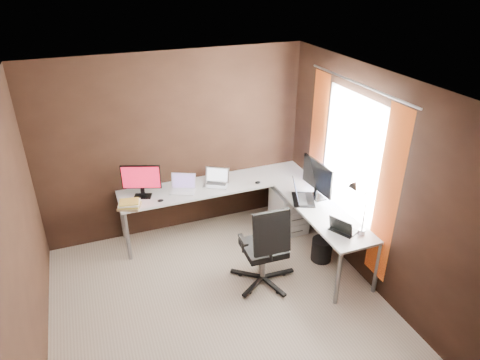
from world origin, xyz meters
The scene contains 15 objects.
room centered at (0.34, 0.07, 1.28)m, with size 3.60×3.60×2.50m.
desk centered at (0.84, 1.04, 0.68)m, with size 2.65×2.25×0.73m.
drawer_pedestal centered at (1.43, 1.15, 0.30)m, with size 0.42×0.50×0.60m, color white.
monitor_left centered at (-0.52, 1.52, 0.98)m, with size 0.48×0.22×0.44m.
monitor_right centered at (1.56, 0.69, 1.02)m, with size 0.16×0.62×0.51m.
laptop_white centered at (0.00, 1.49, 0.78)m, with size 0.39×0.35×0.22m.
laptop_silver centered at (0.47, 1.50, 0.78)m, with size 0.40×0.37×0.22m.
laptop_black_big centered at (1.34, 0.70, 0.78)m, with size 0.40×0.46×0.25m.
laptop_black_small centered at (1.44, -0.11, 0.77)m, with size 0.31×0.35×0.19m.
book_stack centered at (-0.73, 1.30, 0.77)m, with size 0.33×0.30×0.09m.
mouse_left centered at (-0.34, 1.30, 0.75)m, with size 0.08×0.05×0.03m, color black.
mouse_corner centered at (1.01, 1.31, 0.75)m, with size 0.08×0.05×0.03m, color black.
desk_lamp centered at (1.55, -0.16, 1.12)m, with size 0.20×0.23×0.62m.
office_chair centered at (0.63, 0.20, 0.32)m, with size 0.61×0.61×1.08m.
wastebasket centered at (1.50, 0.34, 0.15)m, with size 0.26×0.26×0.30m, color black.
Camera 1 is at (-1.09, -3.45, 3.48)m, focal length 32.00 mm.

